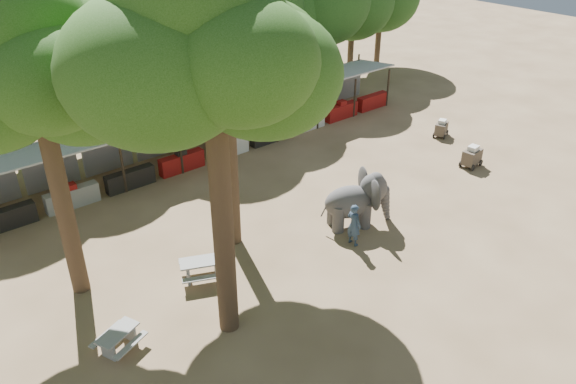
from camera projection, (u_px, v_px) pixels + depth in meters
ground at (396, 282)px, 20.52m from camera, size 100.00×100.00×0.00m
vendor_stalls at (195, 136)px, 29.26m from camera, size 28.00×2.99×2.80m
yard_tree_left at (24, 64)px, 16.27m from camera, size 7.10×6.90×11.02m
yard_tree_center at (202, 47)px, 14.09m from camera, size 7.10×6.90×12.04m
yard_tree_back at (216, 28)px, 18.78m from camera, size 7.10×6.90×11.36m
backdrop_trees at (139, 34)px, 30.62m from camera, size 46.46×5.95×8.33m
elephant at (358, 200)px, 23.46m from camera, size 3.12×2.47×2.34m
handler at (354, 225)px, 22.26m from camera, size 0.47×0.67×1.82m
picnic_table_near at (118, 338)px, 17.40m from camera, size 1.72×1.64×0.68m
picnic_table_far at (202, 267)px, 20.48m from camera, size 2.04×1.96×0.79m
cart_front at (472, 156)px, 28.61m from camera, size 1.23×0.88×1.13m
cart_back at (441, 128)px, 32.04m from camera, size 1.21×1.02×1.00m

